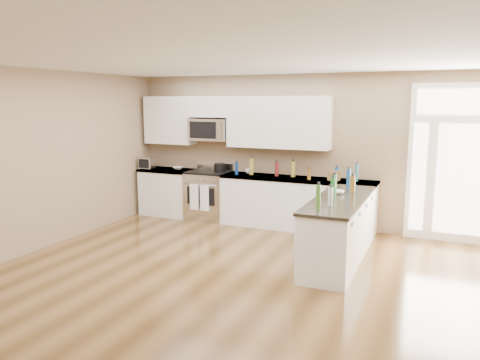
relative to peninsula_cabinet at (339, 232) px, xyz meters
The scene contains 18 objects.
ground 2.46m from the peninsula_cabinet, 112.44° to the right, with size 8.00×8.00×0.00m, color #4B3115.
room_shell 2.74m from the peninsula_cabinet, 112.44° to the right, with size 8.00×8.00×8.00m.
back_cabinet_left 4.06m from the peninsula_cabinet, 159.09° to the left, with size 1.10×0.66×0.94m.
back_cabinet_right 1.81m from the peninsula_cabinet, 126.68° to the left, with size 2.85×0.66×0.94m.
peninsula_cabinet is the anchor object (origin of this frame).
upper_cabinet_left 4.39m from the peninsula_cabinet, 157.26° to the left, with size 1.04×0.33×0.95m, color white.
upper_cabinet_right 2.65m from the peninsula_cabinet, 133.15° to the left, with size 1.94×0.33×0.95m, color white.
upper_cabinet_short 3.73m from the peninsula_cabinet, 150.98° to the left, with size 0.82×0.33×0.40m, color white.
microwave 3.53m from the peninsula_cabinet, 151.57° to the left, with size 0.78×0.41×0.42m.
entry_door 2.52m from the peninsula_cabinet, 46.51° to the left, with size 1.70×0.10×2.60m.
kitchen_range 3.21m from the peninsula_cabinet, 153.21° to the left, with size 0.80×0.71×1.08m.
stockpot 3.14m from the peninsula_cabinet, 149.92° to the left, with size 0.22×0.22×0.17m, color black.
toaster_oven 4.47m from the peninsula_cabinet, 162.35° to the left, with size 0.28×0.22×0.24m, color silver.
cardboard_box 1.64m from the peninsula_cabinet, 105.48° to the left, with size 0.20×0.15×0.16m, color brown.
bowl_left 3.95m from the peninsula_cabinet, 156.99° to the left, with size 0.19×0.19×0.05m, color white.
bowl_peninsula 0.61m from the peninsula_cabinet, 106.91° to the left, with size 0.18×0.18×0.05m, color white.
cup_counter 2.65m from the peninsula_cabinet, 142.74° to the left, with size 0.12×0.12×0.09m, color white.
counter_bottles 1.19m from the peninsula_cabinet, 130.48° to the left, with size 2.39×2.46×0.32m.
Camera 1 is at (2.22, -4.35, 2.32)m, focal length 35.00 mm.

